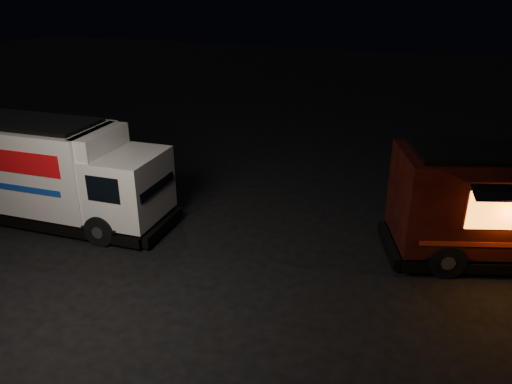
% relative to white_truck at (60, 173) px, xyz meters
% --- Properties ---
extents(ground, '(80.00, 80.00, 0.00)m').
position_rel_white_truck_xyz_m(ground, '(4.27, -0.60, -1.44)').
color(ground, black).
rests_on(ground, ground).
extents(white_truck, '(6.44, 2.49, 2.87)m').
position_rel_white_truck_xyz_m(white_truck, '(0.00, 0.00, 0.00)').
color(white_truck, silver).
rests_on(white_truck, ground).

